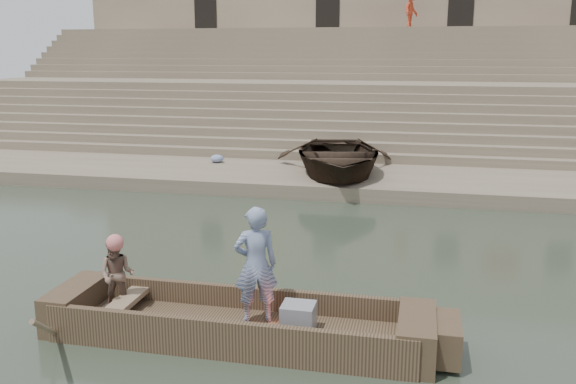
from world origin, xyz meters
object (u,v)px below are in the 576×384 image
(television, at_px, (298,318))
(rowing_man, at_px, (117,275))
(pedestrian, at_px, (412,9))
(standing_man, at_px, (256,265))
(main_rowboat, at_px, (236,332))
(beached_rowboat, at_px, (337,156))

(television, bearing_deg, rowing_man, 177.42)
(rowing_man, bearing_deg, television, -12.17)
(television, relative_size, pedestrian, 0.25)
(pedestrian, bearing_deg, rowing_man, -166.23)
(standing_man, height_order, pedestrian, pedestrian)
(main_rowboat, bearing_deg, standing_man, 38.47)
(rowing_man, xyz_separation_m, television, (2.81, -0.13, -0.36))
(main_rowboat, bearing_deg, beached_rowboat, 90.04)
(main_rowboat, bearing_deg, television, 0.00)
(television, bearing_deg, main_rowboat, 180.00)
(rowing_man, relative_size, pedestrian, 0.62)
(television, height_order, beached_rowboat, beached_rowboat)
(standing_man, height_order, beached_rowboat, standing_man)
(main_rowboat, xyz_separation_m, standing_man, (0.25, 0.20, 0.97))
(rowing_man, bearing_deg, standing_man, -7.68)
(beached_rowboat, relative_size, pedestrian, 2.92)
(television, xyz_separation_m, beached_rowboat, (-0.91, 10.54, 0.53))
(television, distance_m, beached_rowboat, 10.59)
(pedestrian, bearing_deg, beached_rowboat, -164.73)
(standing_man, relative_size, pedestrian, 0.95)
(television, bearing_deg, pedestrian, 88.19)
(main_rowboat, distance_m, beached_rowboat, 10.57)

